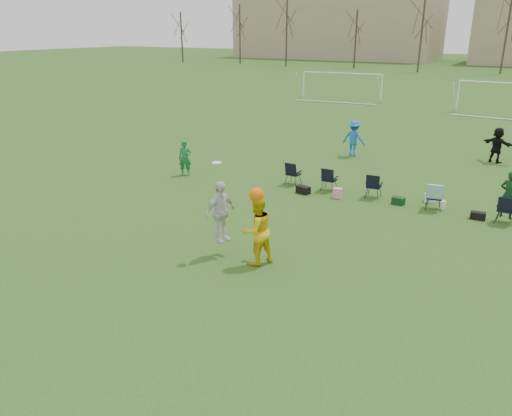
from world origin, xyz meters
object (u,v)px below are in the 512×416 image
Objects in this scene: fielder_green_near at (185,158)px; goal_mid at (510,90)px; goal_left at (342,79)px; fielder_blue at (354,138)px; center_contest at (244,223)px; fielder_black at (497,145)px.

goal_mid reaches higher than fielder_green_near.
goal_left is 1.00× the size of goal_mid.
fielder_blue is 0.66× the size of center_contest.
fielder_black is at bearing -54.95° from goal_left.
fielder_green_near is 9.25m from center_contest.
fielder_blue is at bearing 96.40° from center_contest.
center_contest is at bearing 97.90° from fielder_black.
center_contest is (6.85, -6.20, 0.37)m from fielder_green_near.
fielder_green_near is at bearing 64.25° from fielder_black.
center_contest is at bearing 99.42° from fielder_blue.
goal_left reaches higher than fielder_blue.
fielder_blue is at bearing 20.71° from fielder_green_near.
fielder_blue is at bearing -104.01° from goal_mid.
fielder_blue is at bearing 44.84° from fielder_black.
fielder_black is 0.24× the size of goal_left.
fielder_green_near is 0.21× the size of goal_left.
fielder_blue is 1.06× the size of fielder_black.
center_contest reaches higher than goal_mid.
fielder_green_near is 15.19m from fielder_black.
center_contest reaches higher than goal_left.
fielder_black is at bearing 5.85° from fielder_green_near.
goal_left is 14.14m from goal_mid.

